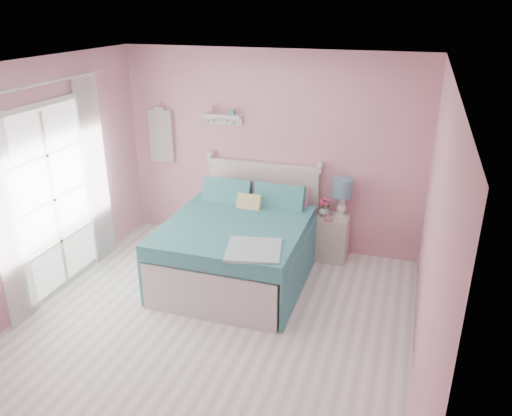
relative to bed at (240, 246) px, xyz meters
The scene contains 13 objects.
floor 1.31m from the bed, 86.55° to the right, with size 4.50×4.50×0.00m, color silver.
room_shell 1.72m from the bed, 86.55° to the right, with size 4.50×4.50×4.50m.
bed is the anchor object (origin of this frame).
nightstand 1.26m from the bed, 38.64° to the left, with size 0.41×0.40×0.59m.
table_lamp 1.46m from the bed, 37.76° to the left, with size 0.25×0.25×0.50m.
vase 1.19m from the bed, 42.01° to the left, with size 0.14×0.14×0.15m, color silver.
teacup 1.16m from the bed, 34.12° to the left, with size 0.09×0.09×0.07m, color #CC898F.
roses 1.22m from the bed, 41.93° to the left, with size 0.14×0.11×0.12m.
wall_shelf 1.73m from the bed, 120.27° to the left, with size 0.50×0.15×0.25m.
hanging_dress 2.01m from the bed, 147.59° to the left, with size 0.34×0.03×0.72m, color white.
french_door 2.18m from the bed, 156.00° to the right, with size 0.04×1.32×2.16m.
curtain_near 2.56m from the bed, 139.29° to the right, with size 0.04×0.40×2.32m, color white.
curtain_far 2.01m from the bed, behind, with size 0.04×0.40×2.32m, color white.
Camera 1 is at (1.77, -3.80, 3.12)m, focal length 35.00 mm.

